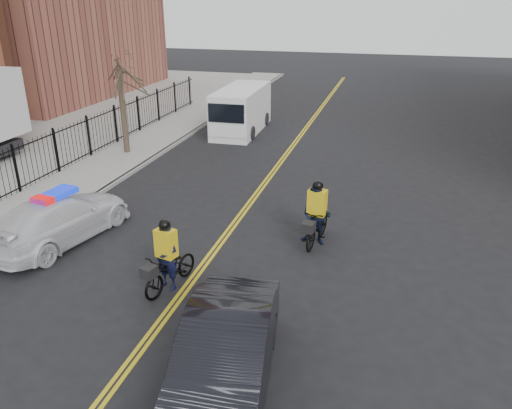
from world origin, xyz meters
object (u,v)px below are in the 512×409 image
Objects in this scene: cargo_van at (241,111)px; cyclist_far at (316,219)px; dark_sedan at (224,357)px; cyclist_near at (167,264)px; police_cruiser at (59,219)px.

cargo_van is 14.32m from cyclist_far.
cyclist_far is (6.42, -12.80, -0.37)m from cargo_van.
dark_sedan is 2.29× the size of cyclist_near.
cyclist_near reaches higher than dark_sedan.
police_cruiser is 8.74m from dark_sedan.
cyclist_near is at bearing -124.25° from cyclist_far.
cargo_van is 16.73m from cyclist_near.
cargo_van is at bearing 125.37° from cyclist_far.
cyclist_far is (7.92, 1.98, 0.08)m from police_cruiser.
cyclist_near is (3.02, -16.45, -0.51)m from cargo_van.
cyclist_far reaches higher than police_cruiser.
dark_sedan is 6.92m from cyclist_far.
police_cruiser is at bearing 137.79° from dark_sedan.
cargo_van is (-5.73, 19.68, 0.39)m from dark_sedan.
cargo_van is 2.76× the size of cyclist_far.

